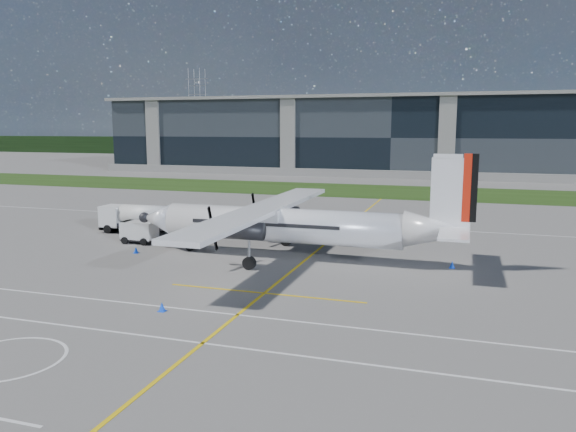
{
  "coord_description": "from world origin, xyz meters",
  "views": [
    {
      "loc": [
        13.93,
        -35.51,
        9.57
      ],
      "look_at": [
        1.77,
        2.31,
        3.22
      ],
      "focal_mm": 35.0,
      "sensor_mm": 36.0,
      "label": 1
    }
  ],
  "objects": [
    {
      "name": "ground",
      "position": [
        0.0,
        40.0,
        0.0
      ],
      "size": [
        400.0,
        400.0,
        0.0
      ],
      "primitive_type": "plane",
      "color": "#63605D",
      "rests_on": "ground"
    },
    {
      "name": "grass_strip",
      "position": [
        0.0,
        48.0,
        0.02
      ],
      "size": [
        400.0,
        18.0,
        0.04
      ],
      "primitive_type": "cube",
      "color": "#1F3B10",
      "rests_on": "ground"
    },
    {
      "name": "terminal_building",
      "position": [
        0.0,
        80.0,
        7.5
      ],
      "size": [
        120.0,
        20.0,
        15.0
      ],
      "primitive_type": "cube",
      "color": "black",
      "rests_on": "ground"
    },
    {
      "name": "tree_line",
      "position": [
        0.0,
        140.0,
        3.0
      ],
      "size": [
        400.0,
        6.0,
        6.0
      ],
      "primitive_type": "cube",
      "color": "black",
      "rests_on": "ground"
    },
    {
      "name": "pylon_west",
      "position": [
        -80.0,
        150.0,
        15.0
      ],
      "size": [
        9.0,
        4.6,
        30.0
      ],
      "primitive_type": null,
      "color": "gray",
      "rests_on": "ground"
    },
    {
      "name": "yellow_taxiway_centerline",
      "position": [
        3.0,
        10.0,
        0.01
      ],
      "size": [
        0.2,
        70.0,
        0.01
      ],
      "primitive_type": "cube",
      "color": "yellow",
      "rests_on": "ground"
    },
    {
      "name": "white_lane_line",
      "position": [
        0.0,
        -14.0,
        0.01
      ],
      "size": [
        90.0,
        0.15,
        0.01
      ],
      "primitive_type": "cube",
      "color": "white",
      "rests_on": "ground"
    },
    {
      "name": "turboprop_aircraft",
      "position": [
        2.0,
        2.85,
        3.92
      ],
      "size": [
        25.21,
        26.14,
        7.84
      ],
      "primitive_type": null,
      "color": "white",
      "rests_on": "ground"
    },
    {
      "name": "fuel_tanker_truck",
      "position": [
        -15.12,
        8.04,
        1.29
      ],
      "size": [
        6.89,
        2.24,
        2.58
      ],
      "primitive_type": null,
      "color": "silver",
      "rests_on": "ground"
    },
    {
      "name": "baggage_tug",
      "position": [
        -11.84,
        4.27,
        0.9
      ],
      "size": [
        2.99,
        1.79,
        1.79
      ],
      "primitive_type": null,
      "color": "silver",
      "rests_on": "ground"
    },
    {
      "name": "ground_crew_person",
      "position": [
        -8.65,
        3.93,
        0.93
      ],
      "size": [
        0.87,
        0.93,
        1.85
      ],
      "primitive_type": "imported",
      "rotation": [
        0.0,
        0.0,
        0.99
      ],
      "color": "#F25907",
      "rests_on": "ground"
    },
    {
      "name": "safety_cone_tail",
      "position": [
        13.2,
        3.45,
        0.25
      ],
      "size": [
        0.36,
        0.36,
        0.5
      ],
      "primitive_type": "cone",
      "color": "#0E48F7",
      "rests_on": "ground"
    },
    {
      "name": "safety_cone_portwing",
      "position": [
        -1.0,
        -10.66,
        0.25
      ],
      "size": [
        0.36,
        0.36,
        0.5
      ],
      "primitive_type": "cone",
      "color": "#0E48F7",
      "rests_on": "ground"
    },
    {
      "name": "safety_cone_nose_port",
      "position": [
        -9.98,
        0.83,
        0.25
      ],
      "size": [
        0.36,
        0.36,
        0.5
      ],
      "primitive_type": "cone",
      "color": "#0E48F7",
      "rests_on": "ground"
    },
    {
      "name": "safety_cone_stbdwing",
      "position": [
        -0.34,
        16.61,
        0.25
      ],
      "size": [
        0.36,
        0.36,
        0.5
      ],
      "primitive_type": "cone",
      "color": "#0E48F7",
      "rests_on": "ground"
    }
  ]
}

